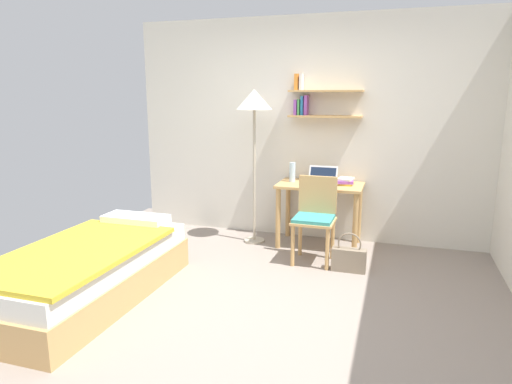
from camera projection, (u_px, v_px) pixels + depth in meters
ground_plane at (265, 307)px, 3.71m from camera, size 5.28×5.28×0.00m
wall_back at (314, 130)px, 5.32m from camera, size 4.40×0.27×2.60m
bed at (89, 272)px, 3.84m from camera, size 0.93×1.96×0.54m
desk at (320, 196)px, 5.13m from camera, size 0.95×0.57×0.72m
desk_chair at (315, 215)px, 4.67m from camera, size 0.43×0.41×0.88m
standing_lamp at (254, 108)px, 5.05m from camera, size 0.40×0.40×1.77m
laptop at (322, 180)px, 5.08m from camera, size 0.33×0.22×0.20m
water_bottle at (292, 172)px, 5.22m from camera, size 0.07×0.07×0.22m
book_stack at (345, 181)px, 5.06m from camera, size 0.21×0.23×0.07m
handbag at (349, 259)px, 4.45m from camera, size 0.33×0.12×0.40m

